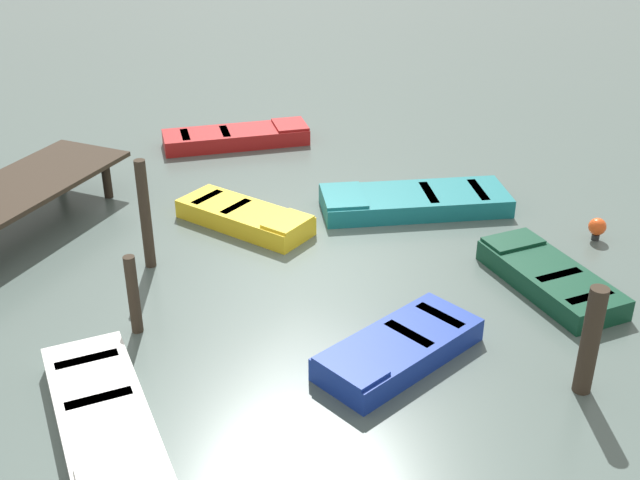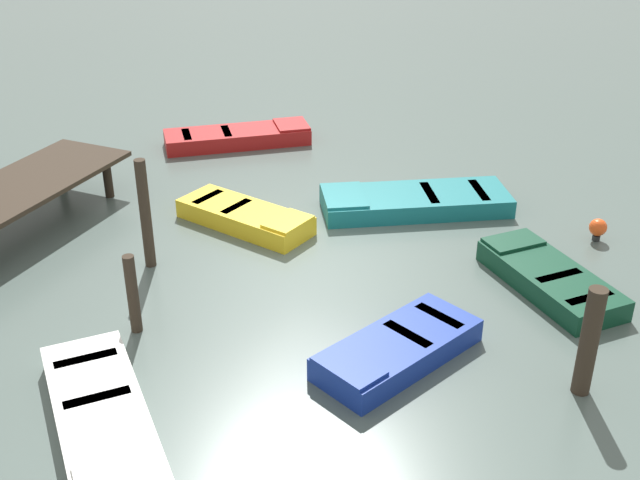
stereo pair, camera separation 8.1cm
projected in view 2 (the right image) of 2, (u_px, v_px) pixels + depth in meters
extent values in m
plane|color=#4C5B56|center=(320.00, 256.00, 15.74)|extent=(80.00, 80.00, 0.00)
cube|color=#33281E|center=(7.00, 194.00, 16.20)|extent=(5.82, 2.04, 0.10)
cylinder|color=black|center=(60.00, 170.00, 18.55)|extent=(0.20, 0.20, 0.85)
cylinder|color=black|center=(108.00, 179.00, 18.06)|extent=(0.20, 0.20, 0.85)
cube|color=gold|center=(245.00, 217.00, 16.83)|extent=(1.64, 3.14, 0.40)
cube|color=#4C3319|center=(244.00, 211.00, 16.77)|extent=(1.32, 2.65, 0.04)
cube|color=gold|center=(288.00, 221.00, 16.13)|extent=(1.09, 0.83, 0.06)
cube|color=#42301E|center=(236.00, 207.00, 16.87)|extent=(0.87, 0.36, 0.04)
cube|color=#42301E|center=(208.00, 197.00, 17.29)|extent=(0.87, 0.36, 0.04)
cube|color=maroon|center=(237.00, 137.00, 21.14)|extent=(3.28, 3.69, 0.40)
cube|color=black|center=(237.00, 132.00, 21.08)|extent=(2.72, 3.09, 0.04)
cube|color=maroon|center=(292.00, 124.00, 21.35)|extent=(1.33, 1.30, 0.06)
cube|color=black|center=(226.00, 132.00, 21.00)|extent=(0.83, 0.72, 0.04)
cube|color=black|center=(187.00, 135.00, 20.77)|extent=(0.83, 0.72, 0.04)
cube|color=#14666B|center=(415.00, 201.00, 17.53)|extent=(3.40, 4.26, 0.40)
cube|color=beige|center=(416.00, 196.00, 17.47)|extent=(2.80, 3.56, 0.04)
cube|color=#14666B|center=(344.00, 196.00, 17.25)|extent=(1.60, 1.46, 0.06)
cube|color=#9B9789|center=(429.00, 193.00, 17.48)|extent=(1.08, 0.77, 0.04)
cube|color=#9B9789|center=(479.00, 191.00, 17.61)|extent=(1.08, 0.77, 0.04)
cube|color=navy|center=(398.00, 349.00, 12.59)|extent=(3.07, 2.18, 0.40)
cube|color=silver|center=(398.00, 342.00, 12.53)|extent=(2.58, 1.78, 0.04)
cube|color=navy|center=(349.00, 366.00, 11.82)|extent=(0.98, 1.22, 0.06)
cube|color=#A4A49F|center=(408.00, 335.00, 12.64)|extent=(0.54, 0.93, 0.04)
cube|color=#A4A49F|center=(439.00, 316.00, 13.11)|extent=(0.54, 0.93, 0.04)
cube|color=silver|center=(102.00, 420.00, 11.09)|extent=(3.35, 3.55, 0.40)
cube|color=#334772|center=(101.00, 412.00, 11.03)|extent=(2.79, 2.96, 0.04)
cube|color=silver|center=(121.00, 476.00, 9.82)|extent=(1.35, 1.33, 0.06)
cube|color=navy|center=(97.00, 398.00, 11.23)|extent=(0.84, 0.78, 0.04)
cube|color=navy|center=(86.00, 359.00, 12.06)|extent=(0.84, 0.78, 0.04)
cube|color=#0C3823|center=(550.00, 279.00, 14.54)|extent=(2.87, 3.01, 0.40)
cube|color=maroon|center=(551.00, 272.00, 14.47)|extent=(2.38, 2.50, 0.04)
cube|color=#0C3823|center=(513.00, 241.00, 15.37)|extent=(1.24, 1.21, 0.06)
cube|color=maroon|center=(559.00, 276.00, 14.27)|extent=(0.83, 0.77, 0.04)
cube|color=maroon|center=(590.00, 298.00, 13.61)|extent=(0.83, 0.77, 0.04)
cylinder|color=#33281E|center=(589.00, 342.00, 11.56)|extent=(0.28, 0.28, 1.79)
cylinder|color=#33281E|center=(145.00, 214.00, 14.90)|extent=(0.21, 0.21, 2.19)
cylinder|color=#33281E|center=(133.00, 294.00, 13.09)|extent=(0.19, 0.19, 1.43)
cylinder|color=#262626|center=(596.00, 238.00, 16.29)|extent=(0.16, 0.16, 0.12)
sphere|color=#E54C19|center=(598.00, 227.00, 16.18)|extent=(0.36, 0.36, 0.36)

